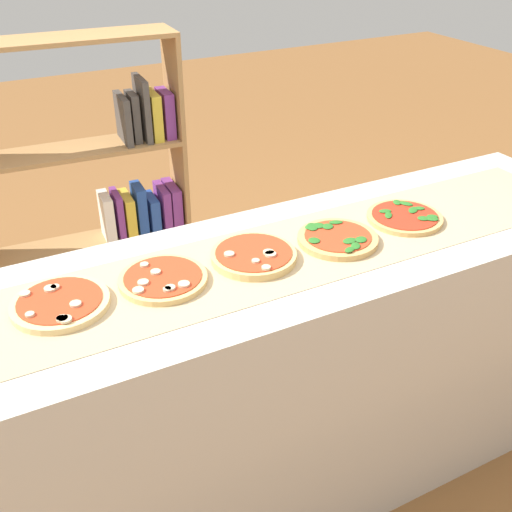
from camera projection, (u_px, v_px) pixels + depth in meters
The scene contains 9 objects.
ground_plane at pixel (256, 487), 2.19m from camera, with size 12.00×12.00×0.00m, color brown.
counter at pixel (256, 388), 1.95m from camera, with size 2.45×0.59×0.93m, color beige.
parchment_paper at pixel (256, 262), 1.72m from camera, with size 2.21×0.37×0.00m, color tan.
pizza_mushroom_0 at pixel (60, 303), 1.53m from camera, with size 0.24×0.24×0.03m.
pizza_mushroom_1 at pixel (163, 279), 1.62m from camera, with size 0.23×0.23×0.03m.
pizza_mushroom_2 at pixel (254, 256), 1.72m from camera, with size 0.24×0.24×0.03m.
pizza_spinach_3 at pixel (337, 238), 1.81m from camera, with size 0.23×0.23×0.03m.
pizza_spinach_4 at pixel (405, 217), 1.93m from camera, with size 0.23×0.23×0.02m.
bookshelf at pixel (115, 210), 2.75m from camera, with size 0.89×0.28×1.34m.
Camera 1 is at (-0.68, -1.30, 1.82)m, focal length 43.70 mm.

